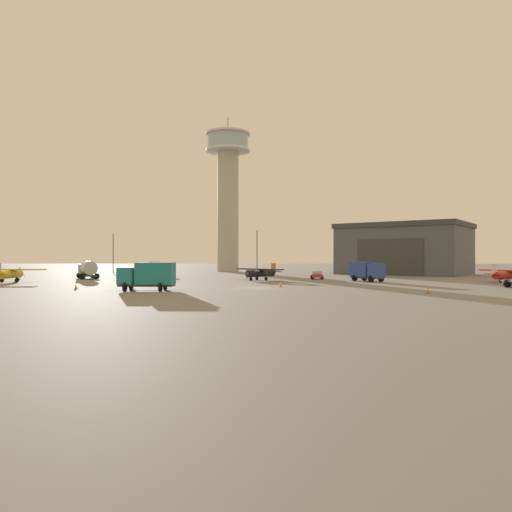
% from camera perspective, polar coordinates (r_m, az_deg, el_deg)
% --- Properties ---
extents(ground_plane, '(400.00, 400.00, 0.00)m').
position_cam_1_polar(ground_plane, '(57.91, 0.12, -3.85)').
color(ground_plane, slate).
extents(control_tower, '(11.33, 11.33, 39.73)m').
position_cam_1_polar(control_tower, '(123.44, -3.40, 8.42)').
color(control_tower, '#B2AD9E').
rests_on(control_tower, ground_plane).
extents(hangar, '(31.97, 30.30, 10.90)m').
position_cam_1_polar(hangar, '(107.92, 17.46, 0.80)').
color(hangar, '#4C5159').
rests_on(hangar, ground_plane).
extents(airplane_yellow, '(9.89, 7.76, 2.91)m').
position_cam_1_polar(airplane_yellow, '(79.09, -27.54, -1.85)').
color(airplane_yellow, gold).
rests_on(airplane_yellow, ground_plane).
extents(airplane_red, '(6.92, 8.62, 2.71)m').
position_cam_1_polar(airplane_red, '(78.34, 28.03, -1.93)').
color(airplane_red, red).
rests_on(airplane_red, ground_plane).
extents(airplane_black, '(7.77, 7.36, 2.74)m').
position_cam_1_polar(airplane_black, '(76.11, 0.60, -1.99)').
color(airplane_black, black).
rests_on(airplane_black, ground_plane).
extents(truck_fuel_tanker_green, '(3.33, 6.79, 2.88)m').
position_cam_1_polar(truck_fuel_tanker_green, '(92.80, -11.95, -1.43)').
color(truck_fuel_tanker_green, '#38383D').
rests_on(truck_fuel_tanker_green, ground_plane).
extents(truck_box_blue, '(4.81, 5.94, 2.99)m').
position_cam_1_polar(truck_box_blue, '(74.55, 13.18, -1.71)').
color(truck_box_blue, '#38383D').
rests_on(truck_box_blue, ground_plane).
extents(truck_box_teal, '(6.07, 3.32, 3.16)m').
position_cam_1_polar(truck_box_teal, '(54.21, -12.84, -2.26)').
color(truck_box_teal, '#38383D').
rests_on(truck_box_teal, ground_plane).
extents(truck_fuel_tanker_silver, '(5.51, 7.42, 3.04)m').
position_cam_1_polar(truck_fuel_tanker_silver, '(86.29, -19.57, -1.49)').
color(truck_fuel_tanker_silver, '#38383D').
rests_on(truck_fuel_tanker_silver, ground_plane).
extents(car_red, '(2.42, 4.34, 1.37)m').
position_cam_1_polar(car_red, '(81.45, 7.35, -2.24)').
color(car_red, red).
rests_on(car_red, ground_plane).
extents(light_post_east, '(0.44, 0.44, 9.14)m').
position_cam_1_polar(light_post_east, '(112.29, -16.82, 0.74)').
color(light_post_east, '#38383D').
rests_on(light_post_east, ground_plane).
extents(light_post_north, '(0.44, 0.44, 9.38)m').
position_cam_1_polar(light_post_north, '(98.43, 0.12, 0.93)').
color(light_post_north, '#38383D').
rests_on(light_post_north, ground_plane).
extents(traffic_cone_near_left, '(0.36, 0.36, 0.69)m').
position_cam_1_polar(traffic_cone_near_left, '(52.52, 20.02, -3.86)').
color(traffic_cone_near_left, black).
rests_on(traffic_cone_near_left, ground_plane).
extents(traffic_cone_near_right, '(0.36, 0.36, 0.66)m').
position_cam_1_polar(traffic_cone_near_right, '(59.40, -20.87, -3.43)').
color(traffic_cone_near_right, black).
rests_on(traffic_cone_near_right, ground_plane).
extents(traffic_cone_mid_apron, '(0.36, 0.36, 0.74)m').
position_cam_1_polar(traffic_cone_mid_apron, '(59.77, 2.98, -3.38)').
color(traffic_cone_mid_apron, black).
rests_on(traffic_cone_mid_apron, ground_plane).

